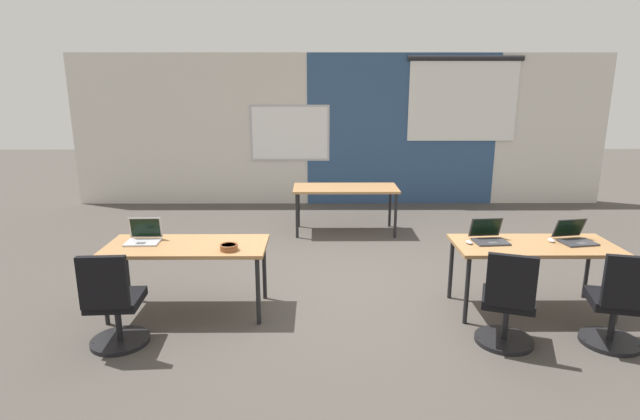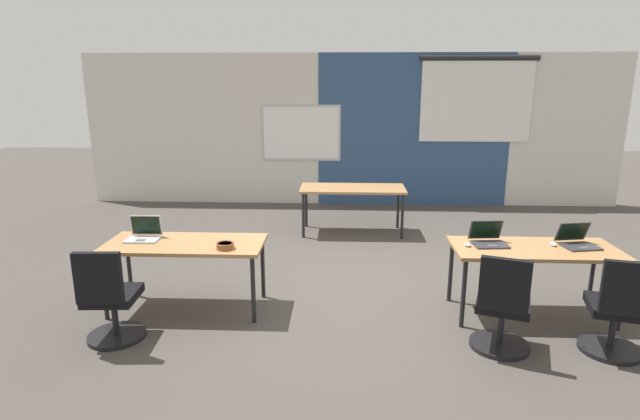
# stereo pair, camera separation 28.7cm
# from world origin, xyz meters

# --- Properties ---
(ground_plane) EXTENTS (24.00, 24.00, 0.00)m
(ground_plane) POSITION_xyz_m (0.00, 0.00, 0.00)
(ground_plane) COLOR #47423D
(back_wall_assembly) EXTENTS (10.00, 0.27, 2.80)m
(back_wall_assembly) POSITION_xyz_m (0.04, 4.19, 1.41)
(back_wall_assembly) COLOR silver
(back_wall_assembly) RESTS_ON ground
(desk_near_left) EXTENTS (1.60, 0.70, 0.72)m
(desk_near_left) POSITION_xyz_m (-1.75, -0.60, 0.66)
(desk_near_left) COLOR #A37547
(desk_near_left) RESTS_ON ground
(desk_near_right) EXTENTS (1.60, 0.70, 0.72)m
(desk_near_right) POSITION_xyz_m (1.75, -0.60, 0.66)
(desk_near_right) COLOR #A37547
(desk_near_right) RESTS_ON ground
(desk_far_center) EXTENTS (1.60, 0.70, 0.72)m
(desk_far_center) POSITION_xyz_m (0.00, 2.20, 0.66)
(desk_far_center) COLOR #A37547
(desk_far_center) RESTS_ON ground
(laptop_near_right_end) EXTENTS (0.38, 0.37, 0.22)m
(laptop_near_right_end) POSITION_xyz_m (2.18, -0.54, 0.77)
(laptop_near_right_end) COLOR #333338
(laptop_near_right_end) RESTS_ON desk_near_right
(mouse_near_right_end) EXTENTS (0.06, 0.10, 0.03)m
(mouse_near_right_end) POSITION_xyz_m (1.95, -0.54, 0.74)
(mouse_near_right_end) COLOR silver
(mouse_near_right_end) RESTS_ON desk_near_right
(chair_near_right_end) EXTENTS (0.53, 0.59, 0.92)m
(chair_near_right_end) POSITION_xyz_m (2.20, -1.37, 0.38)
(chair_near_right_end) COLOR black
(chair_near_right_end) RESTS_ON ground
(laptop_near_right_inner) EXTENTS (0.36, 0.34, 0.23)m
(laptop_near_right_inner) POSITION_xyz_m (1.32, -0.51, 0.77)
(laptop_near_right_inner) COLOR #333338
(laptop_near_right_inner) RESTS_ON desk_near_right
(mouse_near_right_inner) EXTENTS (0.08, 0.11, 0.03)m
(mouse_near_right_inner) POSITION_xyz_m (1.09, -0.60, 0.74)
(mouse_near_right_inner) COLOR #B2B2B7
(mouse_near_right_inner) RESTS_ON desk_near_right
(chair_near_right_inner) EXTENTS (0.56, 0.61, 0.92)m
(chair_near_right_inner) POSITION_xyz_m (1.24, -1.34, 0.38)
(chair_near_right_inner) COLOR black
(chair_near_right_inner) RESTS_ON ground
(laptop_near_left_end) EXTENTS (0.34, 0.28, 0.24)m
(laptop_near_left_end) POSITION_xyz_m (-2.20, -0.52, 0.77)
(laptop_near_left_end) COLOR #B7B7BC
(laptop_near_left_end) RESTS_ON desk_near_left
(chair_near_left_end) EXTENTS (0.52, 0.55, 0.92)m
(chair_near_left_end) POSITION_xyz_m (-2.23, -1.33, 0.38)
(chair_near_left_end) COLOR black
(chair_near_left_end) RESTS_ON ground
(snack_bowl) EXTENTS (0.18, 0.18, 0.06)m
(snack_bowl) POSITION_xyz_m (-1.29, -0.78, 0.76)
(snack_bowl) COLOR brown
(snack_bowl) RESTS_ON desk_near_left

